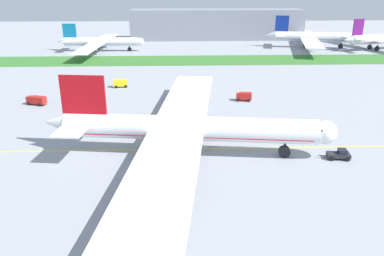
{
  "coord_description": "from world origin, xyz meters",
  "views": [
    {
      "loc": [
        2.86,
        -72.01,
        32.64
      ],
      "look_at": [
        5.68,
        5.26,
        3.46
      ],
      "focal_mm": 35.79,
      "sensor_mm": 36.0,
      "label": 1
    }
  ],
  "objects_px": {
    "ground_crew_wingwalker_port": "(155,131)",
    "parked_airliner_far_right": "(378,39)",
    "pushback_tug": "(339,154)",
    "service_truck_baggage_loader": "(120,83)",
    "parked_airliner_far_left": "(100,42)",
    "parked_airliner_far_centre": "(311,37)",
    "service_truck_catering_van": "(244,96)",
    "service_truck_fuel_bowser": "(36,100)",
    "airliner_foreground": "(184,129)"
  },
  "relations": [
    {
      "from": "ground_crew_wingwalker_port",
      "to": "service_truck_fuel_bowser",
      "type": "distance_m",
      "value": 43.42
    },
    {
      "from": "parked_airliner_far_centre",
      "to": "airliner_foreground",
      "type": "bearing_deg",
      "value": -117.48
    },
    {
      "from": "service_truck_catering_van",
      "to": "parked_airliner_far_right",
      "type": "relative_size",
      "value": 0.07
    },
    {
      "from": "service_truck_baggage_loader",
      "to": "pushback_tug",
      "type": "bearing_deg",
      "value": -48.69
    },
    {
      "from": "service_truck_baggage_loader",
      "to": "parked_airliner_far_right",
      "type": "distance_m",
      "value": 144.66
    },
    {
      "from": "pushback_tug",
      "to": "service_truck_catering_van",
      "type": "bearing_deg",
      "value": 106.77
    },
    {
      "from": "service_truck_fuel_bowser",
      "to": "ground_crew_wingwalker_port",
      "type": "bearing_deg",
      "value": -35.48
    },
    {
      "from": "service_truck_baggage_loader",
      "to": "parked_airliner_far_centre",
      "type": "bearing_deg",
      "value": 41.88
    },
    {
      "from": "service_truck_baggage_loader",
      "to": "parked_airliner_far_left",
      "type": "relative_size",
      "value": 0.07
    },
    {
      "from": "airliner_foreground",
      "to": "parked_airliner_far_right",
      "type": "relative_size",
      "value": 1.44
    },
    {
      "from": "airliner_foreground",
      "to": "service_truck_catering_van",
      "type": "relative_size",
      "value": 20.14
    },
    {
      "from": "parked_airliner_far_right",
      "to": "ground_crew_wingwalker_port",
      "type": "bearing_deg",
      "value": -133.04
    },
    {
      "from": "service_truck_baggage_loader",
      "to": "ground_crew_wingwalker_port",
      "type": "bearing_deg",
      "value": -72.54
    },
    {
      "from": "airliner_foreground",
      "to": "parked_airliner_far_right",
      "type": "distance_m",
      "value": 165.08
    },
    {
      "from": "pushback_tug",
      "to": "parked_airliner_far_left",
      "type": "height_order",
      "value": "parked_airliner_far_left"
    },
    {
      "from": "parked_airliner_far_left",
      "to": "parked_airliner_far_centre",
      "type": "height_order",
      "value": "parked_airliner_far_centre"
    },
    {
      "from": "service_truck_baggage_loader",
      "to": "parked_airliner_far_right",
      "type": "height_order",
      "value": "parked_airliner_far_right"
    },
    {
      "from": "pushback_tug",
      "to": "parked_airliner_far_left",
      "type": "bearing_deg",
      "value": 118.36
    },
    {
      "from": "pushback_tug",
      "to": "parked_airliner_far_centre",
      "type": "xyz_separation_m",
      "value": [
        40.35,
        140.4,
        4.71
      ]
    },
    {
      "from": "service_truck_baggage_loader",
      "to": "service_truck_fuel_bowser",
      "type": "distance_m",
      "value": 28.77
    },
    {
      "from": "airliner_foreground",
      "to": "pushback_tug",
      "type": "distance_m",
      "value": 31.28
    },
    {
      "from": "pushback_tug",
      "to": "parked_airliner_far_right",
      "type": "relative_size",
      "value": 0.09
    },
    {
      "from": "service_truck_fuel_bowser",
      "to": "parked_airliner_far_left",
      "type": "distance_m",
      "value": 94.23
    },
    {
      "from": "ground_crew_wingwalker_port",
      "to": "service_truck_baggage_loader",
      "type": "height_order",
      "value": "service_truck_baggage_loader"
    },
    {
      "from": "parked_airliner_far_centre",
      "to": "parked_airliner_far_right",
      "type": "height_order",
      "value": "parked_airliner_far_centre"
    },
    {
      "from": "airliner_foreground",
      "to": "parked_airliner_far_right",
      "type": "height_order",
      "value": "parked_airliner_far_right"
    },
    {
      "from": "airliner_foreground",
      "to": "ground_crew_wingwalker_port",
      "type": "relative_size",
      "value": 55.46
    },
    {
      "from": "service_truck_baggage_loader",
      "to": "parked_airliner_far_centre",
      "type": "height_order",
      "value": "parked_airliner_far_centre"
    },
    {
      "from": "ground_crew_wingwalker_port",
      "to": "service_truck_catering_van",
      "type": "bearing_deg",
      "value": 47.39
    },
    {
      "from": "ground_crew_wingwalker_port",
      "to": "parked_airliner_far_centre",
      "type": "bearing_deg",
      "value": 58.49
    },
    {
      "from": "pushback_tug",
      "to": "service_truck_baggage_loader",
      "type": "distance_m",
      "value": 77.6
    },
    {
      "from": "airliner_foreground",
      "to": "parked_airliner_far_right",
      "type": "xyz_separation_m",
      "value": [
        103.89,
        128.3,
        0.09
      ]
    },
    {
      "from": "airliner_foreground",
      "to": "parked_airliner_far_left",
      "type": "relative_size",
      "value": 1.33
    },
    {
      "from": "service_truck_fuel_bowser",
      "to": "parked_airliner_far_left",
      "type": "relative_size",
      "value": 0.08
    },
    {
      "from": "service_truck_fuel_bowser",
      "to": "parked_airliner_far_left",
      "type": "height_order",
      "value": "parked_airliner_far_left"
    },
    {
      "from": "service_truck_fuel_bowser",
      "to": "parked_airliner_far_right",
      "type": "distance_m",
      "value": 172.96
    },
    {
      "from": "ground_crew_wingwalker_port",
      "to": "parked_airliner_far_right",
      "type": "bearing_deg",
      "value": 46.96
    },
    {
      "from": "ground_crew_wingwalker_port",
      "to": "service_truck_fuel_bowser",
      "type": "xyz_separation_m",
      "value": [
        -35.36,
        25.2,
        0.36
      ]
    },
    {
      "from": "parked_airliner_far_left",
      "to": "parked_airliner_far_centre",
      "type": "distance_m",
      "value": 112.5
    },
    {
      "from": "pushback_tug",
      "to": "ground_crew_wingwalker_port",
      "type": "relative_size",
      "value": 3.6
    },
    {
      "from": "ground_crew_wingwalker_port",
      "to": "service_truck_catering_van",
      "type": "height_order",
      "value": "service_truck_catering_van"
    },
    {
      "from": "pushback_tug",
      "to": "service_truck_fuel_bowser",
      "type": "bearing_deg",
      "value": 151.74
    },
    {
      "from": "service_truck_baggage_loader",
      "to": "service_truck_catering_van",
      "type": "bearing_deg",
      "value": -24.07
    },
    {
      "from": "service_truck_baggage_loader",
      "to": "parked_airliner_far_right",
      "type": "relative_size",
      "value": 0.07
    },
    {
      "from": "service_truck_baggage_loader",
      "to": "service_truck_catering_van",
      "type": "height_order",
      "value": "service_truck_baggage_loader"
    },
    {
      "from": "airliner_foreground",
      "to": "service_truck_baggage_loader",
      "type": "relative_size",
      "value": 19.48
    },
    {
      "from": "pushback_tug",
      "to": "service_truck_baggage_loader",
      "type": "bearing_deg",
      "value": 131.31
    },
    {
      "from": "pushback_tug",
      "to": "parked_airliner_far_left",
      "type": "relative_size",
      "value": 0.09
    },
    {
      "from": "service_truck_baggage_loader",
      "to": "parked_airliner_far_left",
      "type": "distance_m",
      "value": 77.78
    },
    {
      "from": "service_truck_fuel_bowser",
      "to": "parked_airliner_far_centre",
      "type": "bearing_deg",
      "value": 41.91
    }
  ]
}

